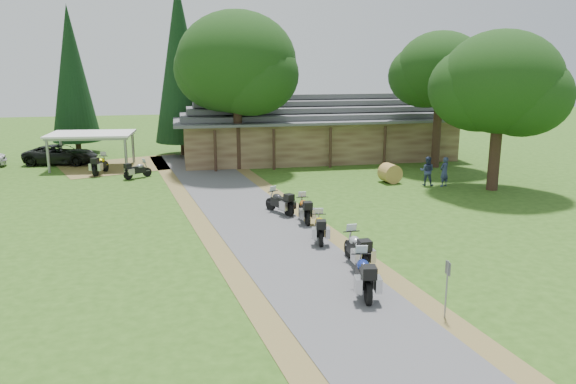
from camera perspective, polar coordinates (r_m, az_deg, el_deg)
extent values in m
plane|color=#2D4F16|center=(19.99, 2.44, -8.71)|extent=(120.00, 120.00, 0.00)
plane|color=#4D4D50|center=(23.56, -1.03, -5.19)|extent=(51.95, 51.95, 0.00)
imported|color=black|center=(43.80, -22.11, 4.01)|extent=(3.39, 5.87, 2.11)
imported|color=navy|center=(34.77, 15.60, 2.24)|extent=(0.72, 0.64, 2.09)
imported|color=navy|center=(34.80, 13.96, 2.33)|extent=(0.72, 0.66, 2.07)
cylinder|color=#9F733A|center=(35.20, 10.32, 1.89)|extent=(1.33, 1.25, 1.17)
cone|color=black|center=(44.63, -10.88, 12.16)|extent=(4.25, 4.25, 13.33)
cone|color=black|center=(48.01, -21.04, 10.55)|extent=(3.76, 3.76, 11.57)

